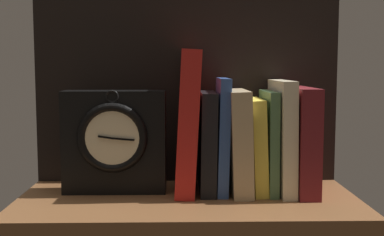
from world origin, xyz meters
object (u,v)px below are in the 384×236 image
at_px(framed_clock, 115,141).
at_px(book_cream_twain, 282,136).
at_px(book_red_requiem, 189,122).
at_px(book_green_romantic, 269,141).
at_px(book_tan_shortstories, 238,141).
at_px(book_yellow_seinlanguage, 256,145).
at_px(book_maroon_dawkins, 300,139).
at_px(book_black_skeptic, 208,142).
at_px(book_blue_modern, 222,135).

bearing_deg(framed_clock, book_cream_twain, 0.32).
bearing_deg(book_red_requiem, book_green_romantic, 0.00).
relative_size(book_red_requiem, book_tan_shortstories, 1.39).
bearing_deg(framed_clock, book_red_requiem, 0.72).
relative_size(book_yellow_seinlanguage, book_maroon_dawkins, 0.89).
relative_size(book_yellow_seinlanguage, book_cream_twain, 0.84).
relative_size(book_black_skeptic, book_blue_modern, 0.88).
relative_size(book_black_skeptic, book_maroon_dawkins, 0.96).
distance_m(book_tan_shortstories, book_cream_twain, 0.08).
height_order(book_black_skeptic, book_blue_modern, book_blue_modern).
height_order(book_black_skeptic, book_cream_twain, book_cream_twain).
bearing_deg(framed_clock, book_maroon_dawkins, 0.29).
xyz_separation_m(book_black_skeptic, book_blue_modern, (0.03, 0.00, 0.01)).
xyz_separation_m(book_cream_twain, book_maroon_dawkins, (0.03, 0.00, -0.01)).
bearing_deg(book_yellow_seinlanguage, framed_clock, -179.62).
distance_m(book_black_skeptic, book_cream_twain, 0.14).
bearing_deg(book_yellow_seinlanguage, book_cream_twain, 0.00).
height_order(book_maroon_dawkins, framed_clock, book_maroon_dawkins).
distance_m(book_black_skeptic, book_tan_shortstories, 0.06).
bearing_deg(book_blue_modern, book_green_romantic, 0.00).
bearing_deg(framed_clock, book_black_skeptic, 0.58).
height_order(book_red_requiem, book_yellow_seinlanguage, book_red_requiem).
height_order(book_tan_shortstories, framed_clock, framed_clock).
distance_m(book_cream_twain, framed_clock, 0.31).
relative_size(book_black_skeptic, book_yellow_seinlanguage, 1.07).
xyz_separation_m(book_red_requiem, book_maroon_dawkins, (0.21, 0.00, -0.03)).
xyz_separation_m(book_red_requiem, book_black_skeptic, (0.03, 0.00, -0.04)).
distance_m(book_cream_twain, book_maroon_dawkins, 0.03).
distance_m(book_blue_modern, framed_clock, 0.20).
distance_m(book_blue_modern, book_tan_shortstories, 0.03).
xyz_separation_m(book_tan_shortstories, book_yellow_seinlanguage, (0.03, 0.00, -0.01)).
bearing_deg(book_cream_twain, book_green_romantic, 180.00).
xyz_separation_m(book_yellow_seinlanguage, book_maroon_dawkins, (0.08, 0.00, 0.01)).
xyz_separation_m(book_cream_twain, framed_clock, (-0.31, -0.00, -0.01)).
distance_m(book_red_requiem, book_black_skeptic, 0.05).
bearing_deg(framed_clock, book_green_romantic, 0.35).
bearing_deg(book_red_requiem, book_maroon_dawkins, 0.00).
bearing_deg(book_yellow_seinlanguage, book_black_skeptic, 180.00).
relative_size(book_black_skeptic, book_tan_shortstories, 0.98).
relative_size(book_red_requiem, framed_clock, 1.37).
bearing_deg(book_red_requiem, framed_clock, -179.28).
relative_size(book_blue_modern, book_maroon_dawkins, 1.09).
xyz_separation_m(book_yellow_seinlanguage, book_cream_twain, (0.05, 0.00, 0.02)).
distance_m(book_blue_modern, book_maroon_dawkins, 0.15).
distance_m(book_red_requiem, book_blue_modern, 0.07).
relative_size(book_blue_modern, framed_clock, 1.10).
relative_size(book_cream_twain, book_maroon_dawkins, 1.07).
xyz_separation_m(book_red_requiem, book_cream_twain, (0.17, 0.00, -0.03)).
xyz_separation_m(book_red_requiem, framed_clock, (-0.14, -0.00, -0.03)).
xyz_separation_m(book_black_skeptic, book_maroon_dawkins, (0.17, 0.00, 0.00)).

